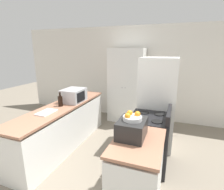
% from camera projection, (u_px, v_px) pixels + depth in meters
% --- Properties ---
extents(wall_back, '(7.00, 0.06, 2.60)m').
position_uv_depth(wall_back, '(132.00, 73.00, 5.03)').
color(wall_back, silver).
rests_on(wall_back, ground_plane).
extents(counter_left, '(0.60, 2.56, 0.89)m').
position_uv_depth(counter_left, '(63.00, 127.00, 3.56)').
color(counter_left, silver).
rests_on(counter_left, ground_plane).
extents(counter_right, '(0.60, 0.92, 0.89)m').
position_uv_depth(counter_right, '(137.00, 173.00, 2.24)').
color(counter_right, silver).
rests_on(counter_right, ground_plane).
extents(pantry_cabinet, '(0.94, 0.61, 2.01)m').
position_uv_depth(pantry_cabinet, '(127.00, 86.00, 4.81)').
color(pantry_cabinet, white).
rests_on(pantry_cabinet, ground_plane).
extents(stove, '(0.66, 0.70, 1.05)m').
position_uv_depth(stove, '(149.00, 141.00, 2.98)').
color(stove, black).
rests_on(stove, ground_plane).
extents(refrigerator, '(0.73, 0.79, 1.82)m').
position_uv_depth(refrigerator, '(157.00, 103.00, 3.56)').
color(refrigerator, white).
rests_on(refrigerator, ground_plane).
extents(microwave, '(0.40, 0.49, 0.27)m').
position_uv_depth(microwave, '(74.00, 95.00, 3.69)').
color(microwave, '#B2B2B7').
rests_on(microwave, counter_left).
extents(wine_bottle, '(0.09, 0.09, 0.28)m').
position_uv_depth(wine_bottle, '(60.00, 101.00, 3.39)').
color(wine_bottle, black).
rests_on(wine_bottle, counter_left).
extents(toaster_oven, '(0.34, 0.42, 0.23)m').
position_uv_depth(toaster_oven, '(132.00, 128.00, 2.20)').
color(toaster_oven, black).
rests_on(toaster_oven, counter_right).
extents(fruit_bowl, '(0.24, 0.24, 0.10)m').
position_uv_depth(fruit_bowl, '(132.00, 117.00, 2.16)').
color(fruit_bowl, silver).
rests_on(fruit_bowl, toaster_oven).
extents(cutting_board, '(0.23, 0.35, 0.02)m').
position_uv_depth(cutting_board, '(46.00, 112.00, 3.05)').
color(cutting_board, silver).
rests_on(cutting_board, counter_left).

